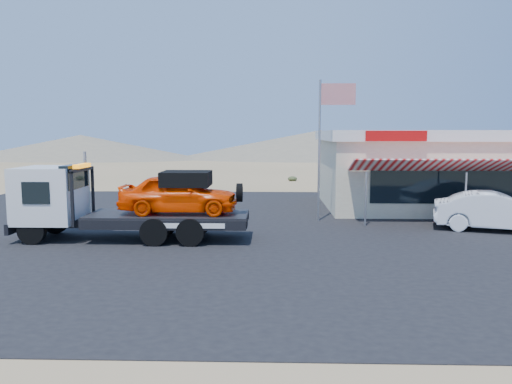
# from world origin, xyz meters

# --- Properties ---
(ground) EXTENTS (120.00, 120.00, 0.00)m
(ground) POSITION_xyz_m (0.00, 0.00, 0.00)
(ground) COLOR olive
(ground) RESTS_ON ground
(asphalt_lot) EXTENTS (32.00, 24.00, 0.02)m
(asphalt_lot) POSITION_xyz_m (2.00, 3.00, 0.01)
(asphalt_lot) COLOR black
(asphalt_lot) RESTS_ON ground
(tow_truck) EXTENTS (8.07, 2.39, 2.70)m
(tow_truck) POSITION_xyz_m (-2.49, 0.51, 1.45)
(tow_truck) COLOR black
(tow_truck) RESTS_ON asphalt_lot
(white_sedan) EXTENTS (4.81, 2.84, 1.50)m
(white_sedan) POSITION_xyz_m (11.37, 2.45, 0.77)
(white_sedan) COLOR silver
(white_sedan) RESTS_ON asphalt_lot
(jerky_store) EXTENTS (10.40, 9.97, 3.90)m
(jerky_store) POSITION_xyz_m (10.50, 8.97, 1.99)
(jerky_store) COLOR beige
(jerky_store) RESTS_ON asphalt_lot
(flagpole) EXTENTS (1.55, 0.10, 6.00)m
(flagpole) POSITION_xyz_m (4.93, 4.50, 3.76)
(flagpole) COLOR #99999E
(flagpole) RESTS_ON asphalt_lot
(distant_hills) EXTENTS (126.00, 48.00, 4.20)m
(distant_hills) POSITION_xyz_m (-9.77, 55.14, 1.89)
(distant_hills) COLOR #726B59
(distant_hills) RESTS_ON ground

